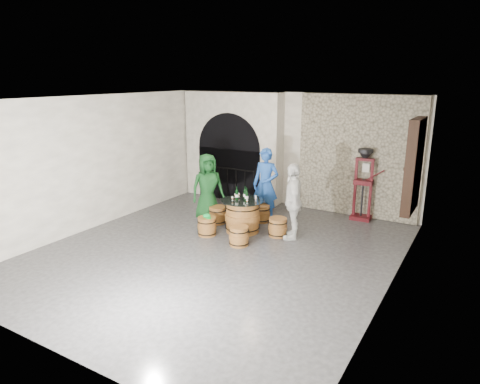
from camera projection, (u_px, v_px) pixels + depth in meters
The scene contains 31 objects.
ground at pixel (218, 252), 9.14m from camera, with size 8.00×8.00×0.00m, color #2B2B2D.
wall_back at pixel (295, 150), 12.04m from camera, with size 8.00×8.00×0.00m, color silver.
wall_front at pixel (42, 243), 5.39m from camera, with size 8.00×8.00×0.00m, color silver.
wall_left at pixel (97, 162), 10.43m from camera, with size 8.00×8.00×0.00m, color silver.
wall_right at pixel (395, 204), 7.00m from camera, with size 8.00×8.00×0.00m, color silver.
ceiling at pixel (216, 99), 8.29m from camera, with size 8.00×8.00×0.00m, color beige.
stone_facing_panel at pixel (358, 157), 11.11m from camera, with size 3.20×0.12×3.18m, color tan.
arched_opening at pixel (233, 147), 12.76m from camera, with size 3.10×0.60×3.19m.
shuttered_window at pixel (413, 166), 9.00m from camera, with size 0.23×1.10×2.00m.
barrel_table at pixel (243, 216), 10.22m from camera, with size 1.02×1.02×0.79m.
barrel_stool_left at pixel (217, 215), 10.85m from camera, with size 0.46×0.46×0.44m.
barrel_stool_far at pixel (261, 213), 10.97m from camera, with size 0.46×0.46×0.44m.
barrel_stool_right at pixel (278, 227), 9.98m from camera, with size 0.46×0.46×0.44m.
barrel_stool_near_right at pixel (239, 236), 9.43m from camera, with size 0.46×0.46×0.44m.
barrel_stool_near_left at pixel (207, 226), 10.03m from camera, with size 0.46×0.46×0.44m.
green_cap at pixel (207, 216), 9.96m from camera, with size 0.23×0.18×0.10m.
person_green at pixel (208, 188), 10.91m from camera, with size 0.85×0.56×1.75m, color #113E18.
person_blue at pixel (266, 185), 10.94m from camera, with size 0.69×0.45×1.88m, color #1C479B.
person_white at pixel (293, 201), 9.69m from camera, with size 1.03×0.43×1.76m, color silver.
wine_bottle_left at pixel (237, 194), 10.11m from camera, with size 0.08×0.08×0.32m.
wine_bottle_center at pixel (247, 196), 9.99m from camera, with size 0.08×0.08×0.32m.
wine_bottle_right at pixel (245, 194), 10.15m from camera, with size 0.08×0.08×0.32m.
tasting_glass_a at pixel (232, 199), 10.07m from camera, with size 0.05×0.05×0.10m, color #B85B23, non-canonical shape.
tasting_glass_b at pixel (256, 199), 10.03m from camera, with size 0.05×0.05×0.10m, color #B85B23, non-canonical shape.
tasting_glass_c at pixel (239, 195), 10.36m from camera, with size 0.05×0.05×0.10m, color #B85B23, non-canonical shape.
tasting_glass_d at pixel (256, 197), 10.17m from camera, with size 0.05×0.05×0.10m, color #B85B23, non-canonical shape.
tasting_glass_e at pixel (247, 201), 9.85m from camera, with size 0.05×0.05×0.10m, color #B85B23, non-canonical shape.
tasting_glass_f at pixel (235, 195), 10.34m from camera, with size 0.05×0.05×0.10m, color #B85B23, non-canonical shape.
side_barrel at pixel (263, 199), 11.97m from camera, with size 0.45×0.45×0.60m.
corking_press at pixel (364, 179), 10.92m from camera, with size 0.77×0.44×1.86m.
control_box at pixel (366, 168), 10.99m from camera, with size 0.18×0.10×0.22m, color silver.
Camera 1 is at (4.71, -7.06, 3.64)m, focal length 32.00 mm.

